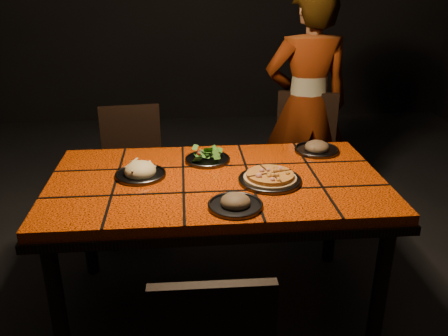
{
  "coord_description": "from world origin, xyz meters",
  "views": [
    {
      "loc": [
        -0.15,
        -2.08,
        1.68
      ],
      "look_at": [
        0.03,
        -0.04,
        0.82
      ],
      "focal_mm": 38.0,
      "sensor_mm": 36.0,
      "label": 1
    }
  ],
  "objects": [
    {
      "name": "room_shell",
      "position": [
        0.0,
        0.0,
        1.5
      ],
      "size": [
        6.04,
        7.04,
        3.08
      ],
      "color": "black",
      "rests_on": "ground"
    },
    {
      "name": "dining_table",
      "position": [
        0.0,
        0.0,
        0.67
      ],
      "size": [
        1.62,
        0.92,
        0.75
      ],
      "color": "#DD4106",
      "rests_on": "ground"
    },
    {
      "name": "chair_far_left",
      "position": [
        -0.49,
        0.85,
        0.5
      ],
      "size": [
        0.43,
        0.43,
        0.86
      ],
      "rotation": [
        0.0,
        0.0,
        0.1
      ],
      "color": "black",
      "rests_on": "ground"
    },
    {
      "name": "chair_far_right",
      "position": [
        0.67,
        0.92,
        0.52
      ],
      "size": [
        0.51,
        0.51,
        0.91
      ],
      "rotation": [
        0.0,
        0.0,
        -0.29
      ],
      "color": "black",
      "rests_on": "ground"
    },
    {
      "name": "diner",
      "position": [
        0.7,
        1.04,
        0.81
      ],
      "size": [
        0.59,
        0.39,
        1.61
      ],
      "primitive_type": "imported",
      "rotation": [
        0.0,
        0.0,
        3.15
      ],
      "color": "brown",
      "rests_on": "ground"
    },
    {
      "name": "plate_pizza",
      "position": [
        0.25,
        -0.07,
        0.77
      ],
      "size": [
        0.31,
        0.31,
        0.04
      ],
      "color": "#3C3B41",
      "rests_on": "dining_table"
    },
    {
      "name": "plate_pasta",
      "position": [
        -0.37,
        0.05,
        0.77
      ],
      "size": [
        0.25,
        0.25,
        0.08
      ],
      "color": "#3C3B41",
      "rests_on": "dining_table"
    },
    {
      "name": "plate_salad",
      "position": [
        -0.03,
        0.22,
        0.78
      ],
      "size": [
        0.24,
        0.24,
        0.07
      ],
      "color": "#3C3B41",
      "rests_on": "dining_table"
    },
    {
      "name": "plate_mushroom_a",
      "position": [
        0.06,
        -0.31,
        0.77
      ],
      "size": [
        0.24,
        0.24,
        0.08
      ],
      "color": "#3C3B41",
      "rests_on": "dining_table"
    },
    {
      "name": "plate_mushroom_b",
      "position": [
        0.58,
        0.31,
        0.77
      ],
      "size": [
        0.24,
        0.24,
        0.08
      ],
      "color": "#3C3B41",
      "rests_on": "dining_table"
    }
  ]
}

